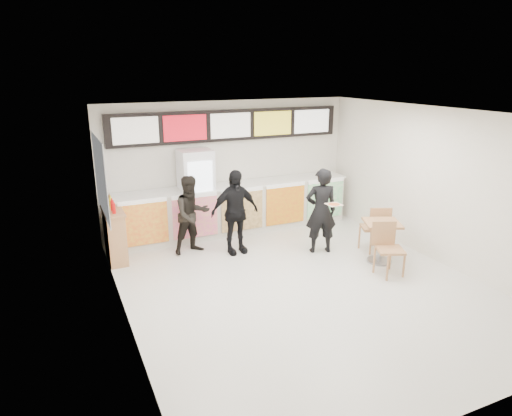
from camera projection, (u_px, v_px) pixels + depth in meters
floor at (302, 285)px, 8.08m from camera, size 7.00×7.00×0.00m
ceiling at (307, 113)px, 7.21m from camera, size 7.00×7.00×0.00m
wall_back at (229, 166)px, 10.69m from camera, size 6.00×0.00×6.00m
wall_left at (121, 229)px, 6.46m from camera, size 0.00×7.00×7.00m
wall_right at (439, 186)px, 8.83m from camera, size 0.00×7.00×7.00m
service_counter at (236, 208)px, 10.61m from camera, size 5.56×0.77×1.14m
menu_board at (230, 125)px, 10.34m from camera, size 5.50×0.14×0.70m
drinks_fridge at (197, 194)px, 10.13m from camera, size 0.70×0.67×2.00m
mirror_panel at (100, 176)px, 8.53m from camera, size 0.01×2.00×1.50m
customer_main at (321, 211)px, 9.33m from camera, size 0.74×0.59×1.78m
customer_left at (192, 215)px, 9.32m from camera, size 0.89×0.75×1.63m
customer_mid at (235, 212)px, 9.29m from camera, size 1.05×0.48×1.76m
pizza_slice at (334, 204)px, 8.86m from camera, size 0.36×0.36×0.02m
cafe_table at (381, 234)px, 8.91m from camera, size 1.11×1.73×0.99m
condiment_ledge at (115, 235)px, 9.00m from camera, size 0.38×0.94×1.25m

